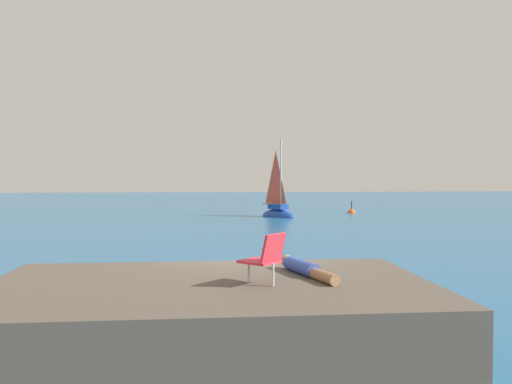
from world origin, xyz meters
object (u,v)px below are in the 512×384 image
(beach_chair, at_px, (266,256))
(person_sunbather, at_px, (305,268))
(marker_buoy, at_px, (351,213))
(sailboat_near, at_px, (278,212))

(beach_chair, bearing_deg, person_sunbather, -92.41)
(person_sunbather, relative_size, marker_buoy, 1.52)
(person_sunbather, relative_size, beach_chair, 2.15)
(sailboat_near, relative_size, marker_buoy, 4.94)
(beach_chair, distance_m, marker_buoy, 29.87)
(person_sunbather, height_order, marker_buoy, person_sunbather)
(marker_buoy, bearing_deg, beach_chair, -109.32)
(person_sunbather, xyz_separation_m, marker_buoy, (9.12, 27.44, -1.01))
(sailboat_near, xyz_separation_m, marker_buoy, (5.88, 3.19, -0.30))
(person_sunbather, bearing_deg, sailboat_near, 156.00)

